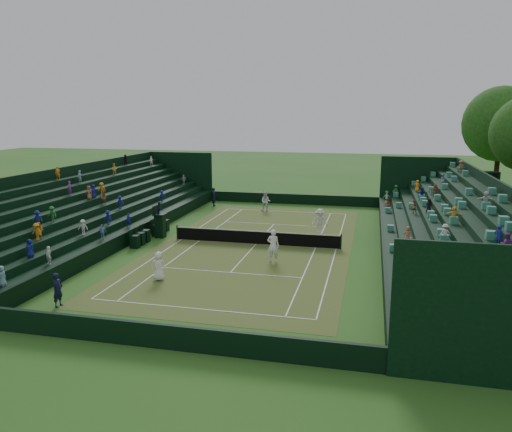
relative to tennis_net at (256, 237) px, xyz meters
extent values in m
plane|color=#265C1D|center=(0.00, 0.00, -0.53)|extent=(160.00, 160.00, 0.00)
cube|color=#3F7426|center=(0.00, 0.00, -0.52)|extent=(12.97, 26.77, 0.01)
cube|color=black|center=(0.00, 15.88, -0.03)|extent=(17.17, 0.20, 1.00)
cube|color=black|center=(0.00, -15.88, -0.03)|extent=(17.17, 0.20, 1.00)
cube|color=black|center=(8.48, 0.00, -0.03)|extent=(0.20, 31.77, 1.00)
cube|color=black|center=(-8.48, 0.00, -0.03)|extent=(0.20, 31.77, 1.00)
cube|color=black|center=(8.98, 0.00, -0.03)|extent=(0.80, 32.00, 1.00)
cube|color=black|center=(9.79, 0.00, 0.20)|extent=(0.80, 32.00, 1.45)
cube|color=black|center=(10.58, 0.00, 0.42)|extent=(0.80, 32.00, 1.90)
cube|color=black|center=(11.38, 0.00, 0.65)|extent=(0.80, 32.00, 2.35)
cube|color=black|center=(12.18, 0.00, 0.87)|extent=(0.80, 32.00, 2.80)
cube|color=black|center=(12.98, 0.00, 1.10)|extent=(0.80, 32.00, 3.25)
cube|color=black|center=(13.79, 0.00, 1.32)|extent=(0.80, 32.00, 3.70)
cube|color=black|center=(14.59, 0.00, 1.55)|extent=(0.80, 32.00, 4.15)
cube|color=black|center=(15.08, 0.00, 1.92)|extent=(0.20, 32.00, 4.90)
cube|color=black|center=(-8.98, 0.00, -0.03)|extent=(0.80, 32.00, 1.00)
cube|color=black|center=(-9.79, 0.00, 0.20)|extent=(0.80, 32.00, 1.45)
cube|color=black|center=(-10.58, 0.00, 0.42)|extent=(0.80, 32.00, 1.90)
cube|color=black|center=(-11.38, 0.00, 0.65)|extent=(0.80, 32.00, 2.35)
cube|color=black|center=(-12.18, 0.00, 0.87)|extent=(0.80, 32.00, 2.80)
cube|color=black|center=(-12.98, 0.00, 1.10)|extent=(0.80, 32.00, 3.25)
cube|color=black|center=(-13.79, 0.00, 1.32)|extent=(0.80, 32.00, 3.70)
cube|color=black|center=(-14.59, 0.00, 1.55)|extent=(0.80, 32.00, 4.15)
cube|color=black|center=(-15.08, 0.00, 1.92)|extent=(0.20, 32.00, 4.90)
cylinder|color=black|center=(-5.79, 0.00, 0.00)|extent=(0.10, 0.10, 1.06)
cylinder|color=black|center=(5.79, 0.00, 0.00)|extent=(0.10, 0.10, 1.06)
cube|color=black|center=(0.00, 0.00, -0.07)|extent=(11.57, 0.02, 0.86)
cube|color=white|center=(0.00, 0.00, 0.40)|extent=(11.57, 0.04, 0.07)
cylinder|color=black|center=(17.00, 16.00, 0.97)|extent=(0.16, 0.16, 3.00)
cylinder|color=black|center=(18.50, 16.00, 0.97)|extent=(0.16, 0.16, 3.00)
cube|color=black|center=(17.75, 16.00, 2.77)|extent=(2.00, 1.00, 0.80)
cylinder|color=black|center=(20.15, 23.41, 1.56)|extent=(0.50, 0.50, 4.18)
sphere|color=#174513|center=(20.15, 23.41, 7.24)|extent=(7.65, 7.65, 7.65)
cube|color=black|center=(-7.22, 0.33, 0.30)|extent=(0.65, 0.65, 1.66)
cube|color=black|center=(-7.22, 0.33, 1.18)|extent=(0.83, 0.83, 0.09)
cube|color=black|center=(-7.54, 0.33, 1.50)|extent=(0.07, 0.83, 0.65)
imported|color=black|center=(-7.22, 0.33, 1.66)|extent=(0.33, 0.42, 0.86)
cube|color=black|center=(-7.72, -2.72, -0.09)|extent=(0.54, 0.54, 0.87)
cube|color=black|center=(-7.99, -2.72, 0.45)|extent=(0.07, 0.54, 0.54)
cube|color=black|center=(-7.72, -1.92, -0.09)|extent=(0.54, 0.54, 0.87)
cube|color=black|center=(-7.99, -1.92, 0.45)|extent=(0.07, 0.54, 0.54)
cube|color=black|center=(-7.72, -1.12, -0.09)|extent=(0.54, 0.54, 0.87)
cube|color=black|center=(-7.99, -1.12, 0.45)|extent=(0.07, 0.54, 0.54)
cube|color=black|center=(-7.72, 0.68, -0.09)|extent=(0.54, 0.54, 0.87)
cube|color=black|center=(-7.99, 0.68, 0.45)|extent=(0.07, 0.54, 0.54)
cube|color=black|center=(-7.72, 1.48, -0.09)|extent=(0.54, 0.54, 0.87)
cube|color=black|center=(-7.99, 1.48, 0.45)|extent=(0.07, 0.54, 0.54)
cube|color=black|center=(-7.72, 2.28, -0.09)|extent=(0.54, 0.54, 0.87)
cube|color=black|center=(-7.99, 2.28, 0.45)|extent=(0.07, 0.54, 0.54)
imported|color=white|center=(-3.42, -8.50, 0.27)|extent=(0.89, 0.71, 1.59)
imported|color=white|center=(1.94, -3.75, 0.49)|extent=(0.77, 0.53, 2.03)
imported|color=silver|center=(-1.79, 11.61, 0.38)|extent=(0.89, 0.70, 1.82)
imported|color=white|center=(3.96, 3.94, 0.44)|extent=(1.35, 0.92, 1.93)
imported|color=black|center=(-7.23, 13.06, 0.37)|extent=(0.51, 0.71, 1.80)
imported|color=black|center=(-6.47, -13.05, 0.29)|extent=(0.44, 0.63, 1.64)
camera|label=1|loc=(7.56, -32.43, 8.43)|focal=35.00mm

